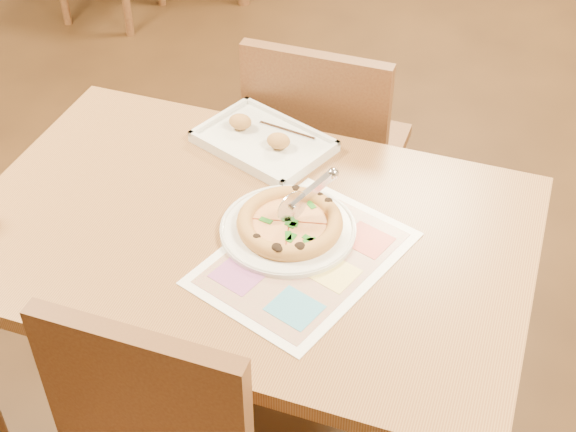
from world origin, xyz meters
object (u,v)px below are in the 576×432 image
(dining_table, at_px, (247,254))
(pizza, at_px, (290,223))
(chair_far, at_px, (323,139))
(pizza_cutter, at_px, (306,196))
(appetizer_tray, at_px, (263,141))
(menu, at_px, (304,258))
(plate, at_px, (288,230))

(dining_table, xyz_separation_m, pizza, (0.10, 0.02, 0.11))
(chair_far, xyz_separation_m, pizza_cutter, (0.13, -0.55, 0.24))
(pizza, bearing_deg, appetizer_tray, 120.97)
(pizza, relative_size, menu, 0.52)
(pizza, relative_size, pizza_cutter, 1.78)
(dining_table, distance_m, chair_far, 0.61)
(chair_far, height_order, menu, chair_far)
(chair_far, bearing_deg, pizza, 99.75)
(appetizer_tray, bearing_deg, pizza, -59.03)
(plate, xyz_separation_m, appetizer_tray, (-0.17, 0.30, 0.01))
(pizza, distance_m, appetizer_tray, 0.35)
(dining_table, relative_size, menu, 2.80)
(dining_table, distance_m, pizza, 0.15)
(plate, bearing_deg, pizza_cutter, 52.91)
(pizza_cutter, bearing_deg, menu, -128.97)
(dining_table, height_order, chair_far, chair_far)
(pizza, xyz_separation_m, appetizer_tray, (-0.18, 0.30, -0.02))
(pizza, bearing_deg, pizza_cutter, 54.33)
(chair_far, distance_m, pizza, 0.62)
(plate, relative_size, menu, 0.67)
(chair_far, bearing_deg, menu, 103.64)
(appetizer_tray, xyz_separation_m, menu, (0.24, -0.37, -0.01))
(pizza, height_order, pizza_cutter, pizza_cutter)
(dining_table, xyz_separation_m, chair_far, (-0.00, 0.60, -0.07))
(dining_table, xyz_separation_m, appetizer_tray, (-0.08, 0.31, 0.10))
(plate, height_order, pizza_cutter, pizza_cutter)
(chair_far, relative_size, pizza_cutter, 3.45)
(plate, bearing_deg, pizza, 37.47)
(plate, xyz_separation_m, pizza_cutter, (0.03, 0.04, 0.08))
(chair_far, distance_m, pizza_cutter, 0.61)
(appetizer_tray, bearing_deg, chair_far, 75.06)
(dining_table, distance_m, appetizer_tray, 0.34)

